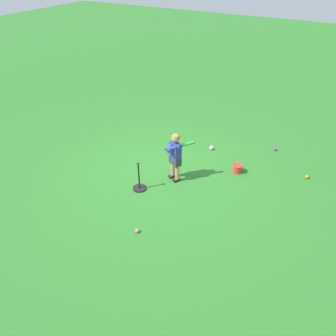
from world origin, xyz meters
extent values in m
plane|color=#2D7528|center=(0.00, 0.00, 0.00)|extent=(40.00, 40.00, 0.00)
cube|color=#232328|center=(-0.54, 0.18, 0.03)|extent=(0.15, 0.17, 0.05)
cylinder|color=tan|center=(-0.55, 0.16, 0.21)|extent=(0.09, 0.09, 0.34)
cube|color=#232328|center=(-0.39, 0.10, 0.03)|extent=(0.15, 0.17, 0.05)
cylinder|color=tan|center=(-0.40, 0.08, 0.21)|extent=(0.09, 0.09, 0.34)
cube|color=#383842|center=(-0.47, 0.12, 0.46)|extent=(0.31, 0.26, 0.16)
cube|color=#2D3893|center=(-0.47, 0.12, 0.71)|extent=(0.29, 0.25, 0.34)
sphere|color=tan|center=(-0.47, 0.12, 1.00)|extent=(0.17, 0.17, 0.17)
ellipsoid|color=olive|center=(-0.48, 0.11, 1.02)|extent=(0.23, 0.23, 0.11)
sphere|color=green|center=(-0.41, 0.24, 0.80)|extent=(0.04, 0.04, 0.04)
cylinder|color=black|center=(-0.47, 0.18, 0.81)|extent=(0.12, 0.12, 0.05)
cylinder|color=green|center=(-0.64, 0.02, 0.85)|extent=(0.30, 0.29, 0.11)
sphere|color=green|center=(-0.77, -0.10, 0.87)|extent=(0.07, 0.07, 0.07)
cylinder|color=#2D3893|center=(-0.45, 0.23, 0.81)|extent=(0.31, 0.16, 0.14)
cylinder|color=#2D3893|center=(-0.39, 0.20, 0.81)|extent=(0.15, 0.31, 0.14)
sphere|color=pink|center=(-0.68, 1.86, 0.04)|extent=(0.07, 0.07, 0.07)
sphere|color=white|center=(-0.66, -1.41, 0.05)|extent=(0.10, 0.10, 0.10)
sphere|color=purple|center=(-2.02, -2.14, 0.04)|extent=(0.08, 0.08, 0.08)
sphere|color=blue|center=(0.27, -0.99, 0.04)|extent=(0.08, 0.08, 0.08)
sphere|color=orange|center=(-2.93, -1.31, 0.04)|extent=(0.08, 0.08, 0.08)
cylinder|color=black|center=(-0.01, 0.80, 0.01)|extent=(0.28, 0.28, 0.03)
cylinder|color=black|center=(-0.01, 0.80, 0.31)|extent=(0.03, 0.03, 0.55)
cone|color=black|center=(-0.01, 0.80, 0.60)|extent=(0.07, 0.07, 0.04)
cylinder|color=red|center=(-1.54, -0.79, 0.09)|extent=(0.20, 0.20, 0.18)
torus|color=red|center=(-1.54, -0.79, 0.18)|extent=(0.22, 0.22, 0.02)
camera|label=1|loc=(-3.25, 5.26, 4.19)|focal=35.66mm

